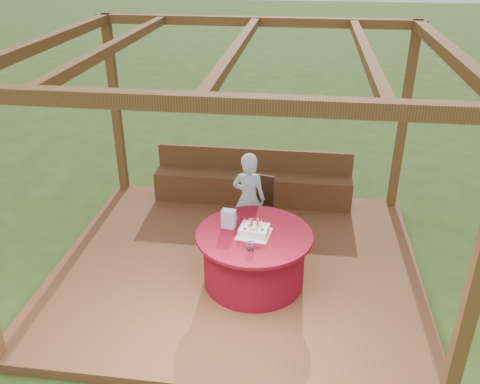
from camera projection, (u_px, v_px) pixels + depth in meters
The scene contains 10 objects.
ground at pixel (237, 270), 6.48m from camera, with size 60.00×60.00×0.00m, color #2B4517.
deck at pixel (237, 267), 6.45m from camera, with size 4.50×4.00×0.12m, color brown.
pergola at pixel (237, 85), 5.39m from camera, with size 4.50×4.00×2.72m.
bench at pixel (253, 185), 7.82m from camera, with size 3.00×0.42×0.80m.
table at pixel (254, 258), 5.93m from camera, with size 1.34×1.34×0.67m.
chair at pixel (257, 203), 6.88m from camera, with size 0.47×0.47×0.84m.
elderly_woman at pixel (249, 197), 6.68m from camera, with size 0.46×0.33×1.24m.
birthday_cake at pixel (254, 230), 5.75m from camera, with size 0.41×0.41×0.17m.
gift_bag at pixel (229, 219), 5.86m from camera, with size 0.16×0.10×0.22m, color #C17CAA.
drinking_glass at pixel (250, 247), 5.45m from camera, with size 0.10×0.10×0.09m, color white.
Camera 1 is at (0.74, -5.27, 3.83)m, focal length 38.00 mm.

